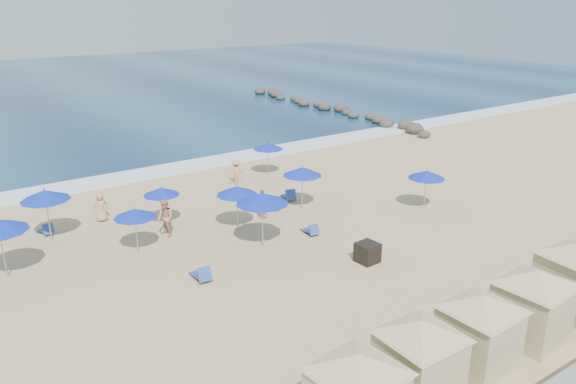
% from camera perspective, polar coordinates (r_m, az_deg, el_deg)
% --- Properties ---
extents(ground, '(160.00, 160.00, 0.00)m').
position_cam_1_polar(ground, '(24.02, -3.06, -7.79)').
color(ground, tan).
rests_on(ground, ground).
extents(ocean, '(160.00, 80.00, 0.06)m').
position_cam_1_polar(ocean, '(74.89, -26.21, 9.00)').
color(ocean, '#0D294C').
rests_on(ocean, ground).
extents(surf_line, '(160.00, 2.50, 0.08)m').
position_cam_1_polar(surf_line, '(37.17, -15.80, 1.53)').
color(surf_line, white).
rests_on(surf_line, ground).
extents(rock_jetty, '(2.56, 26.66, 0.96)m').
position_cam_1_polar(rock_jetty, '(56.65, 4.32, 8.52)').
color(rock_jetty, '#2F2B27').
rests_on(rock_jetty, ground).
extents(trash_bin, '(0.93, 0.93, 0.87)m').
position_cam_1_polar(trash_bin, '(24.63, 8.07, -6.11)').
color(trash_bin, black).
rests_on(trash_bin, ground).
extents(cabana_1, '(4.31, 4.31, 2.70)m').
position_cam_1_polar(cabana_1, '(16.80, 13.24, -15.23)').
color(cabana_1, tan).
rests_on(cabana_1, ground).
extents(cabana_2, '(4.31, 4.31, 2.70)m').
position_cam_1_polar(cabana_2, '(18.51, 18.93, -12.31)').
color(cabana_2, tan).
rests_on(cabana_2, ground).
extents(cabana_3, '(4.42, 4.42, 2.78)m').
position_cam_1_polar(cabana_3, '(20.43, 23.66, -9.66)').
color(cabana_3, tan).
rests_on(cabana_3, ground).
extents(umbrella_4, '(2.27, 2.27, 2.58)m').
position_cam_1_polar(umbrella_4, '(28.20, -23.46, -0.29)').
color(umbrella_4, '#A5A8AD').
rests_on(umbrella_4, ground).
extents(umbrella_5, '(1.89, 1.89, 2.15)m').
position_cam_1_polar(umbrella_5, '(25.68, -15.33, -2.08)').
color(umbrella_5, '#A5A8AD').
rests_on(umbrella_5, ground).
extents(umbrella_6, '(2.40, 2.40, 2.73)m').
position_cam_1_polar(umbrella_6, '(25.11, -2.65, -0.65)').
color(umbrella_6, '#A5A8AD').
rests_on(umbrella_6, ground).
extents(umbrella_7, '(1.81, 1.81, 2.06)m').
position_cam_1_polar(umbrella_7, '(28.44, -12.75, 0.07)').
color(umbrella_7, '#A5A8AD').
rests_on(umbrella_7, ground).
extents(umbrella_8, '(2.03, 2.03, 2.31)m').
position_cam_1_polar(umbrella_8, '(27.29, -5.23, 0.15)').
color(umbrella_8, '#A5A8AD').
rests_on(umbrella_8, ground).
extents(umbrella_9, '(1.93, 1.93, 2.20)m').
position_cam_1_polar(umbrella_9, '(35.77, -2.03, 4.70)').
color(umbrella_9, '#A5A8AD').
rests_on(umbrella_9, ground).
extents(umbrella_10, '(2.12, 2.12, 2.41)m').
position_cam_1_polar(umbrella_10, '(29.90, 1.47, 2.11)').
color(umbrella_10, '#A5A8AD').
rests_on(umbrella_10, ground).
extents(umbrella_11, '(1.99, 1.99, 2.26)m').
position_cam_1_polar(umbrella_11, '(30.69, 13.90, 1.74)').
color(umbrella_11, '#A5A8AD').
rests_on(umbrella_11, ground).
extents(beach_chair_2, '(0.61, 1.16, 0.61)m').
position_cam_1_polar(beach_chair_2, '(29.64, -23.32, -3.55)').
color(beach_chair_2, '#294497').
rests_on(beach_chair_2, ground).
extents(beach_chair_3, '(0.65, 1.30, 0.69)m').
position_cam_1_polar(beach_chair_3, '(23.27, -8.77, -8.27)').
color(beach_chair_3, '#294497').
rests_on(beach_chair_3, ground).
extents(beach_chair_4, '(0.63, 1.17, 0.62)m').
position_cam_1_polar(beach_chair_4, '(27.22, 2.35, -3.89)').
color(beach_chair_4, '#294497').
rests_on(beach_chair_4, ground).
extents(beach_chair_5, '(0.98, 1.43, 0.72)m').
position_cam_1_polar(beach_chair_5, '(31.71, 0.10, -0.37)').
color(beach_chair_5, '#294497').
rests_on(beach_chair_5, ground).
extents(beachgoer_1, '(0.77, 0.95, 1.85)m').
position_cam_1_polar(beachgoer_1, '(27.35, -12.37, -2.61)').
color(beachgoer_1, tan).
rests_on(beachgoer_1, ground).
extents(beachgoer_2, '(0.76, 1.01, 1.60)m').
position_cam_1_polar(beachgoer_2, '(28.91, -2.61, -1.21)').
color(beachgoer_2, tan).
rests_on(beachgoer_2, ground).
extents(beachgoer_3, '(1.03, 0.60, 1.59)m').
position_cam_1_polar(beachgoer_3, '(34.22, -5.30, 2.00)').
color(beachgoer_3, tan).
rests_on(beachgoer_3, ground).
extents(beachgoer_4, '(0.78, 0.52, 1.56)m').
position_cam_1_polar(beachgoer_4, '(30.10, -18.49, -1.43)').
color(beachgoer_4, tan).
rests_on(beachgoer_4, ground).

